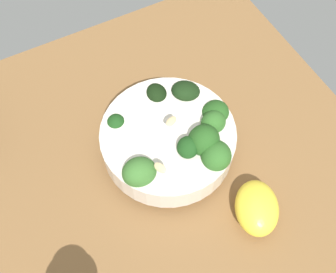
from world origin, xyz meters
TOP-DOWN VIEW (x-y plane):
  - ground_plane at (0.00, 0.00)cm, footprint 61.19×61.19cm
  - bowl_of_broccoli at (3.17, -4.01)cm, footprint 17.98×18.51cm
  - lemon_wedge at (-9.70, -9.16)cm, footprint 9.04×8.32cm

SIDE VIEW (x-z plane):
  - ground_plane at x=0.00cm, z-range -4.84..0.00cm
  - lemon_wedge at x=-9.70cm, z-range 0.00..3.97cm
  - bowl_of_broccoli at x=3.17cm, z-range -0.84..8.12cm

